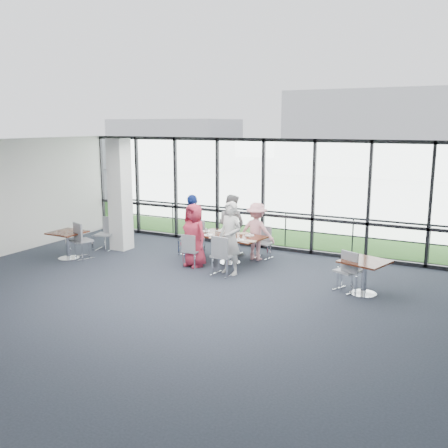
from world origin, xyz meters
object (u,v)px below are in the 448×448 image
at_px(diner_far_right, 257,231).
at_px(chair_main_nr, 223,256).
at_px(chair_spare_la, 82,241).
at_px(chair_spare_lb, 104,234).
at_px(chair_main_nl, 192,251).
at_px(side_table_left, 68,236).
at_px(chair_spare_r, 347,271).
at_px(diner_near_right, 230,238).
at_px(chair_main_end, 191,239).
at_px(structural_column, 120,195).
at_px(diner_near_left, 194,235).
at_px(chair_main_fr, 264,243).
at_px(main_table, 229,240).
at_px(chair_main_fl, 233,238).
at_px(diner_end, 193,226).
at_px(side_table_right, 365,266).
at_px(diner_far_left, 231,225).

bearing_deg(diner_far_right, chair_main_nr, 87.85).
relative_size(chair_spare_la, chair_spare_lb, 1.07).
bearing_deg(chair_main_nl, side_table_left, -164.86).
xyz_separation_m(side_table_left, chair_main_nl, (3.37, 0.89, -0.21)).
bearing_deg(chair_spare_r, diner_near_right, -154.95).
bearing_deg(chair_main_end, structural_column, -62.88).
relative_size(structural_column, chair_main_end, 3.40).
bearing_deg(chair_spare_lb, diner_far_right, 179.13).
height_order(diner_near_right, chair_main_end, diner_near_right).
bearing_deg(chair_main_nr, chair_main_nl, 170.44).
relative_size(diner_far_right, chair_main_nr, 1.61).
relative_size(diner_near_left, diner_near_right, 0.92).
distance_m(diner_far_right, chair_main_fr, 0.44).
relative_size(main_table, chair_spare_la, 1.93).
height_order(chair_main_fr, chair_spare_r, chair_spare_r).
bearing_deg(chair_main_fl, chair_spare_r, 172.88).
relative_size(diner_far_right, chair_spare_r, 1.68).
xyz_separation_m(diner_far_right, chair_main_fl, (-0.85, 0.29, -0.34)).
xyz_separation_m(diner_end, chair_main_fr, (1.78, 0.74, -0.45)).
bearing_deg(side_table_right, diner_end, 168.29).
xyz_separation_m(chair_main_nr, chair_main_fl, (-0.71, 1.96, -0.05)).
distance_m(chair_main_fr, chair_spare_la, 4.93).
bearing_deg(side_table_left, chair_main_end, 34.44).
height_order(main_table, chair_main_nr, chair_main_nr).
bearing_deg(chair_main_fl, structural_column, 36.89).
distance_m(side_table_right, diner_far_left, 4.35).
xyz_separation_m(structural_column, chair_main_end, (2.17, 0.32, -1.13)).
distance_m(diner_end, chair_spare_r, 4.58).
distance_m(chair_spare_la, chair_spare_r, 7.06).
relative_size(diner_far_right, chair_main_fr, 1.87).
xyz_separation_m(chair_main_nr, chair_main_fr, (0.25, 1.90, -0.07)).
relative_size(diner_near_right, diner_end, 1.03).
distance_m(diner_end, chair_main_fl, 1.23).
bearing_deg(chair_main_fr, chair_spare_lb, 27.40).
distance_m(diner_near_right, chair_spare_lb, 4.32).
height_order(structural_column, diner_far_right, structural_column).
xyz_separation_m(diner_end, chair_spare_r, (4.46, -0.96, -0.40)).
distance_m(diner_end, chair_main_nr, 1.95).
bearing_deg(diner_far_right, chair_main_fr, -114.63).
bearing_deg(diner_near_left, diner_far_left, 94.30).
bearing_deg(diner_far_left, chair_spare_la, 40.94).
height_order(chair_main_nr, chair_spare_lb, chair_main_nr).
bearing_deg(chair_spare_lb, chair_spare_la, 79.82).
bearing_deg(chair_spare_r, main_table, -169.30).
xyz_separation_m(diner_near_right, chair_main_nl, (-1.13, 0.09, -0.46)).
distance_m(diner_end, chair_main_fr, 1.98).
bearing_deg(side_table_left, chair_spare_r, 6.31).
height_order(chair_main_nl, chair_main_nr, chair_main_nr).
distance_m(main_table, chair_spare_la, 4.01).
bearing_deg(chair_main_fl, chair_main_nr, 128.64).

